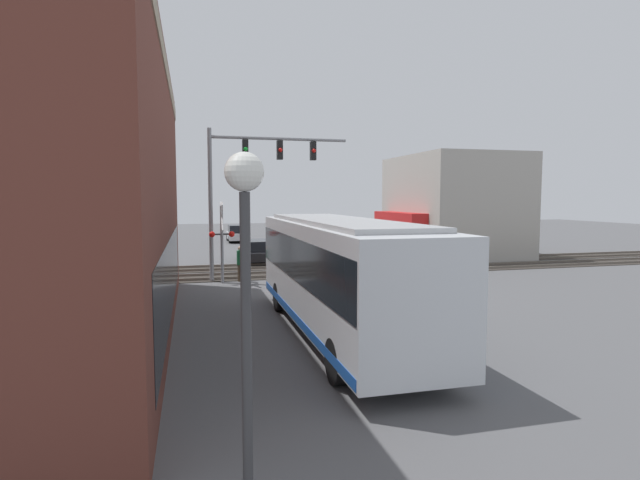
{
  "coord_description": "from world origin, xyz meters",
  "views": [
    {
      "loc": [
        -19.15,
        6.89,
        3.97
      ],
      "look_at": [
        2.85,
        1.19,
        2.06
      ],
      "focal_mm": 28.0,
      "sensor_mm": 36.0,
      "label": 1
    }
  ],
  "objects_px": {
    "city_bus": "(338,271)",
    "parked_car_silver": "(238,234)",
    "parked_car_black": "(259,251)",
    "parked_car_red": "(313,239)",
    "pedestrian_at_crossing": "(240,263)",
    "pedestrian_near_bus": "(380,288)",
    "streetlamp": "(246,313)",
    "crossing_signal": "(222,234)"
  },
  "relations": [
    {
      "from": "crossing_signal",
      "to": "city_bus",
      "type": "bearing_deg",
      "value": -164.41
    },
    {
      "from": "city_bus",
      "to": "parked_car_black",
      "type": "height_order",
      "value": "city_bus"
    },
    {
      "from": "city_bus",
      "to": "streetlamp",
      "type": "xyz_separation_m",
      "value": [
        -8.18,
        3.51,
        0.82
      ]
    },
    {
      "from": "crossing_signal",
      "to": "parked_car_silver",
      "type": "height_order",
      "value": "crossing_signal"
    },
    {
      "from": "parked_car_red",
      "to": "pedestrian_at_crossing",
      "type": "bearing_deg",
      "value": 154.37
    },
    {
      "from": "crossing_signal",
      "to": "pedestrian_near_bus",
      "type": "bearing_deg",
      "value": -147.77
    },
    {
      "from": "city_bus",
      "to": "parked_car_black",
      "type": "relative_size",
      "value": 2.29
    },
    {
      "from": "streetlamp",
      "to": "parked_car_silver",
      "type": "xyz_separation_m",
      "value": [
        40.22,
        -3.51,
        -1.97
      ]
    },
    {
      "from": "streetlamp",
      "to": "pedestrian_near_bus",
      "type": "distance_m",
      "value": 11.84
    },
    {
      "from": "pedestrian_at_crossing",
      "to": "streetlamp",
      "type": "bearing_deg",
      "value": 174.81
    },
    {
      "from": "parked_car_red",
      "to": "pedestrian_at_crossing",
      "type": "relative_size",
      "value": 2.66
    },
    {
      "from": "parked_car_silver",
      "to": "crossing_signal",
      "type": "bearing_deg",
      "value": 173.04
    },
    {
      "from": "pedestrian_at_crossing",
      "to": "pedestrian_near_bus",
      "type": "relative_size",
      "value": 0.97
    },
    {
      "from": "crossing_signal",
      "to": "parked_car_black",
      "type": "distance_m",
      "value": 8.13
    },
    {
      "from": "parked_car_black",
      "to": "pedestrian_at_crossing",
      "type": "distance_m",
      "value": 7.42
    },
    {
      "from": "city_bus",
      "to": "parked_car_red",
      "type": "xyz_separation_m",
      "value": [
        25.18,
        -5.4,
        -1.18
      ]
    },
    {
      "from": "streetlamp",
      "to": "parked_car_black",
      "type": "xyz_separation_m",
      "value": [
        25.42,
        -3.51,
        -2.04
      ]
    },
    {
      "from": "city_bus",
      "to": "parked_car_silver",
      "type": "bearing_deg",
      "value": -0.0
    },
    {
      "from": "parked_car_silver",
      "to": "streetlamp",
      "type": "bearing_deg",
      "value": 175.01
    },
    {
      "from": "parked_car_red",
      "to": "city_bus",
      "type": "bearing_deg",
      "value": 167.89
    },
    {
      "from": "streetlamp",
      "to": "parked_car_silver",
      "type": "distance_m",
      "value": 40.42
    },
    {
      "from": "city_bus",
      "to": "pedestrian_near_bus",
      "type": "distance_m",
      "value": 3.12
    },
    {
      "from": "pedestrian_at_crossing",
      "to": "parked_car_silver",
      "type": "bearing_deg",
      "value": -4.82
    },
    {
      "from": "streetlamp",
      "to": "parked_car_black",
      "type": "relative_size",
      "value": 0.92
    },
    {
      "from": "city_bus",
      "to": "parked_car_black",
      "type": "bearing_deg",
      "value": -0.0
    },
    {
      "from": "pedestrian_near_bus",
      "to": "parked_car_red",
      "type": "bearing_deg",
      "value": -8.09
    },
    {
      "from": "city_bus",
      "to": "pedestrian_at_crossing",
      "type": "distance_m",
      "value": 10.27
    },
    {
      "from": "parked_car_black",
      "to": "pedestrian_near_bus",
      "type": "distance_m",
      "value": 15.31
    },
    {
      "from": "pedestrian_at_crossing",
      "to": "pedestrian_near_bus",
      "type": "xyz_separation_m",
      "value": [
        -7.97,
        -3.97,
        0.03
      ]
    },
    {
      "from": "streetlamp",
      "to": "parked_car_silver",
      "type": "relative_size",
      "value": 1.01
    },
    {
      "from": "parked_car_red",
      "to": "parked_car_black",
      "type": "bearing_deg",
      "value": 145.76
    },
    {
      "from": "city_bus",
      "to": "pedestrian_at_crossing",
      "type": "height_order",
      "value": "city_bus"
    },
    {
      "from": "streetlamp",
      "to": "pedestrian_near_bus",
      "type": "relative_size",
      "value": 2.56
    },
    {
      "from": "crossing_signal",
      "to": "parked_car_red",
      "type": "bearing_deg",
      "value": -27.78
    },
    {
      "from": "parked_car_silver",
      "to": "pedestrian_near_bus",
      "type": "bearing_deg",
      "value": -175.96
    },
    {
      "from": "crossing_signal",
      "to": "parked_car_black",
      "type": "relative_size",
      "value": 0.78
    },
    {
      "from": "crossing_signal",
      "to": "parked_car_red",
      "type": "distance_m",
      "value": 17.5
    },
    {
      "from": "parked_car_black",
      "to": "parked_car_silver",
      "type": "relative_size",
      "value": 1.1
    },
    {
      "from": "parked_car_black",
      "to": "city_bus",
      "type": "bearing_deg",
      "value": 180.0
    },
    {
      "from": "crossing_signal",
      "to": "streetlamp",
      "type": "xyz_separation_m",
      "value": [
        -17.93,
        0.79,
        0.39
      ]
    },
    {
      "from": "streetlamp",
      "to": "pedestrian_near_bus",
      "type": "xyz_separation_m",
      "value": [
        10.26,
        -5.63,
        -1.79
      ]
    },
    {
      "from": "crossing_signal",
      "to": "pedestrian_at_crossing",
      "type": "bearing_deg",
      "value": -71.01
    }
  ]
}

